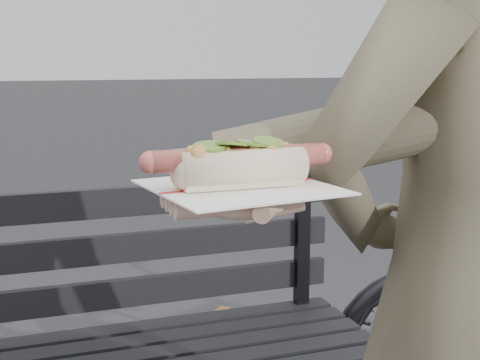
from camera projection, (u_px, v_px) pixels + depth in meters
name	position (u px, v px, depth m)	size (l,w,h in m)	color
park_bench	(77.00, 335.00, 1.70)	(1.50, 0.44, 0.88)	black
person	(470.00, 317.00, 1.00)	(0.61, 0.40, 1.67)	brown
held_hotdog	(365.00, 138.00, 0.86)	(0.63, 0.30, 0.20)	brown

